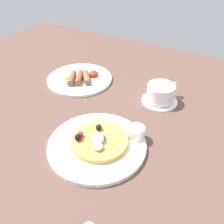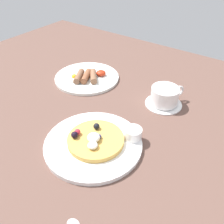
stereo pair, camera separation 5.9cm
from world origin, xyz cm
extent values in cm
cube|color=brown|center=(0.00, 0.00, -1.50)|extent=(156.82, 131.91, 3.00)
cylinder|color=white|center=(7.33, -7.73, 0.63)|extent=(26.28, 26.28, 1.25)
cylinder|color=gold|center=(7.81, -7.20, 1.95)|extent=(15.20, 15.20, 1.39)
sphere|color=black|center=(3.21, -10.28, 3.56)|extent=(1.83, 1.83, 1.83)
sphere|color=navy|center=(6.78, -7.30, 3.29)|extent=(1.30, 1.30, 1.30)
sphere|color=navy|center=(8.71, -8.34, 3.31)|extent=(1.33, 1.33, 1.33)
sphere|color=navy|center=(8.64, -6.65, 3.23)|extent=(1.18, 1.18, 1.18)
sphere|color=#C02638|center=(2.98, -8.92, 3.47)|extent=(1.66, 1.66, 1.66)
sphere|color=black|center=(5.69, -4.16, 3.50)|extent=(1.73, 1.73, 1.73)
ellipsoid|color=white|center=(9.43, -10.34, 3.42)|extent=(2.60, 2.60, 1.56)
ellipsoid|color=white|center=(7.98, -8.18, 3.64)|extent=(3.34, 3.34, 2.00)
cylinder|color=white|center=(15.02, 0.45, 2.78)|extent=(4.70, 4.70, 3.04)
cylinder|color=#5F210F|center=(15.02, 0.45, 3.38)|extent=(3.85, 3.85, 0.37)
cylinder|color=white|center=(-17.63, 18.76, 0.51)|extent=(24.48, 24.48, 1.03)
cylinder|color=brown|center=(-14.27, 18.70, 2.21)|extent=(7.23, 7.77, 2.36)
cylinder|color=brown|center=(-16.47, 17.13, 2.21)|extent=(5.86, 8.44, 2.36)
cylinder|color=brown|center=(-18.68, 15.55, 2.21)|extent=(5.96, 8.41, 2.36)
ellipsoid|color=white|center=(-20.42, 14.73, 1.33)|extent=(6.95, 5.91, 0.60)
sphere|color=yellow|center=(-20.42, 14.73, 1.83)|extent=(2.00, 2.00, 2.00)
ellipsoid|color=#B12C14|center=(-13.72, 22.64, 2.04)|extent=(3.67, 3.67, 2.02)
cylinder|color=white|center=(14.03, 20.67, 0.38)|extent=(12.08, 12.08, 0.76)
cylinder|color=white|center=(14.03, 20.67, 3.52)|extent=(8.97, 8.97, 5.52)
torus|color=white|center=(16.75, 25.44, 3.80)|extent=(2.62, 3.78, 3.89)
cylinder|color=olive|center=(14.03, 20.67, 5.29)|extent=(7.63, 7.63, 0.44)
ellipsoid|color=silver|center=(18.03, -27.05, 0.30)|extent=(2.86, 2.20, 0.60)
camera|label=1|loc=(34.04, -45.99, 47.39)|focal=39.22mm
camera|label=2|loc=(38.97, -42.79, 47.39)|focal=39.22mm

